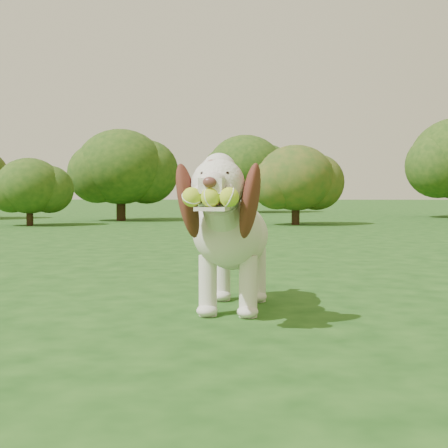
{
  "coord_description": "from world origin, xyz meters",
  "views": [
    {
      "loc": [
        0.28,
        -3.11,
        0.57
      ],
      "look_at": [
        0.17,
        -0.42,
        0.43
      ],
      "focal_mm": 50.0,
      "sensor_mm": 36.0,
      "label": 1
    }
  ],
  "objects": [
    {
      "name": "ground",
      "position": [
        0.0,
        0.0,
        0.0
      ],
      "size": [
        80.0,
        80.0,
        0.0
      ],
      "primitive_type": "plane",
      "color": "#164012",
      "rests_on": "ground"
    },
    {
      "name": "dog",
      "position": [
        0.2,
        -0.2,
        0.39
      ],
      "size": [
        0.45,
        1.11,
        0.72
      ],
      "rotation": [
        0.0,
        0.0,
        -0.12
      ],
      "color": "silver",
      "rests_on": "ground"
    },
    {
      "name": "shrub_a",
      "position": [
        -3.35,
        7.04,
        0.66
      ],
      "size": [
        1.08,
        1.08,
        1.12
      ],
      "color": "#382314",
      "rests_on": "ground"
    },
    {
      "name": "shrub_c",
      "position": [
        1.06,
        7.47,
        0.79
      ],
      "size": [
        1.3,
        1.3,
        1.35
      ],
      "color": "#382314",
      "rests_on": "ground"
    },
    {
      "name": "shrub_i",
      "position": [
        0.17,
        13.63,
        1.22
      ],
      "size": [
        2.0,
        2.0,
        2.08
      ],
      "color": "#382314",
      "rests_on": "ground"
    },
    {
      "name": "shrub_b",
      "position": [
        -2.21,
        8.86,
        1.04
      ],
      "size": [
        1.7,
        1.7,
        1.77
      ],
      "color": "#382314",
      "rests_on": "ground"
    }
  ]
}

